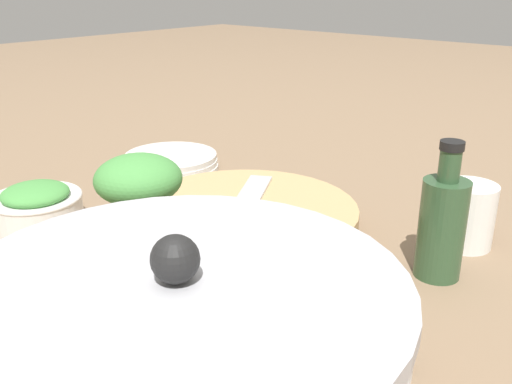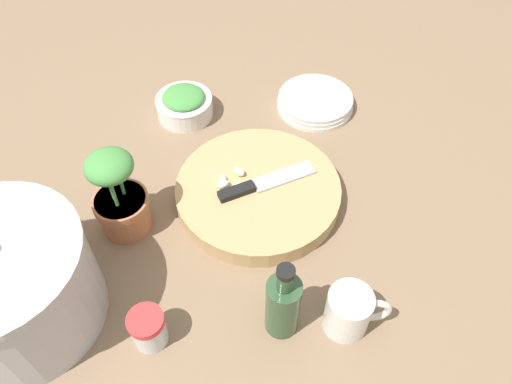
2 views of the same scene
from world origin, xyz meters
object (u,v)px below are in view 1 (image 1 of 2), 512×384
Objects in this scene: herb_bowl at (37,206)px; potted_herb at (145,260)px; garlic_cloves at (215,211)px; coffee_mug at (467,214)px; cutting_board at (244,219)px; plate_stack at (171,162)px; spice_jar at (384,341)px; chef_knife at (246,202)px; oil_bottle at (442,224)px.

herb_bowl is 0.32m from potted_herb.
garlic_cloves is 0.59× the size of coffee_mug.
plate_stack is at bearing -20.98° from cutting_board.
spice_jar is at bearing -156.70° from potted_herb.
herb_bowl is (0.23, 0.19, -0.01)m from chef_knife.
plate_stack is at bearing -5.17° from oil_bottle.
spice_jar is at bearing 154.24° from cutting_board.
potted_herb reaches higher than chef_knife.
coffee_mug is (-0.25, -0.21, -0.00)m from garlic_cloves.
spice_jar is at bearing 163.20° from garlic_cloves.
garlic_cloves reaches higher than plate_stack.
oil_bottle is 0.91× the size of potted_herb.
chef_knife is 0.29m from herb_bowl.
garlic_cloves is 0.26m from herb_bowl.
coffee_mug reaches higher than chef_knife.
plate_stack is (0.28, -0.11, -0.00)m from cutting_board.
oil_bottle is (-0.26, -0.11, 0.02)m from garlic_cloves.
spice_jar reaches higher than herb_bowl.
spice_jar is at bearing 101.60° from oil_bottle.
plate_stack is 1.04× the size of oil_bottle.
chef_knife is 0.29m from coffee_mug.
potted_herb is (-0.36, 0.34, 0.06)m from plate_stack.
cutting_board is at bearing 33.26° from coffee_mug.
garlic_cloves is at bearing -149.79° from herb_bowl.
plate_stack is (0.27, -0.16, -0.03)m from garlic_cloves.
chef_knife is at bearing -93.24° from garlic_cloves.
oil_bottle is (-0.01, 0.10, 0.02)m from coffee_mug.
potted_herb reaches higher than cutting_board.
plate_stack is at bearing -23.49° from spice_jar.
chef_knife is 1.06× the size of plate_stack.
plate_stack is at bearing -79.96° from herb_bowl.
spice_jar is at bearing 99.37° from coffee_mug.
coffee_mug is 0.62× the size of oil_bottle.
herb_bowl is at bearing 100.04° from plate_stack.
spice_jar is (-0.53, -0.04, 0.00)m from herb_bowl.
potted_herb is at bearing 59.67° from oil_bottle.
coffee_mug is (-0.48, -0.34, 0.01)m from herb_bowl.
oil_bottle is at bearing 174.83° from plate_stack.
potted_herb is at bearing 115.86° from garlic_cloves.
cutting_board is 4.63× the size of spice_jar.
potted_herb reaches higher than coffee_mug.
plate_stack is 0.94× the size of potted_herb.
oil_bottle reaches higher than cutting_board.
herb_bowl is (0.22, 0.13, -0.01)m from garlic_cloves.
spice_jar is 0.65× the size of coffee_mug.
chef_knife is (0.00, -0.01, 0.02)m from cutting_board.
cutting_board is 0.06m from garlic_cloves.
herb_bowl is (0.23, 0.18, 0.01)m from cutting_board.
potted_herb is (-0.09, 0.18, 0.03)m from garlic_cloves.
garlic_cloves is 0.21m from potted_herb.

